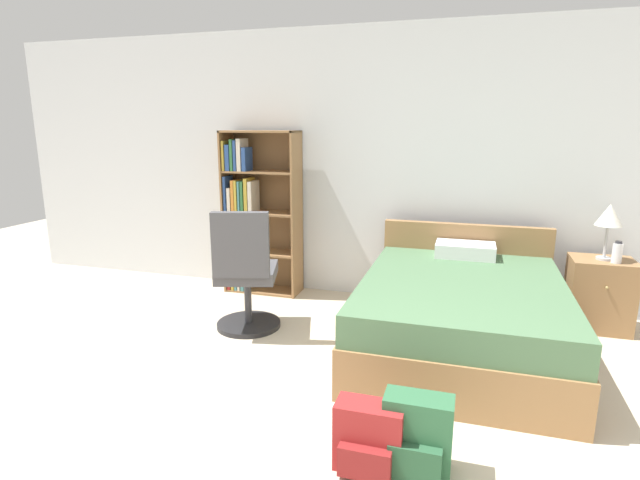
{
  "coord_description": "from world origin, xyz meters",
  "views": [
    {
      "loc": [
        0.46,
        -1.58,
        1.69
      ],
      "look_at": [
        -0.62,
        1.98,
        0.83
      ],
      "focal_mm": 28.0,
      "sensor_mm": 36.0,
      "label": 1
    }
  ],
  "objects": [
    {
      "name": "wall_back",
      "position": [
        0.0,
        3.23,
        1.3
      ],
      "size": [
        9.0,
        0.06,
        2.6
      ],
      "color": "silver",
      "rests_on": "ground_plane"
    },
    {
      "name": "bed",
      "position": [
        0.45,
        2.16,
        0.29
      ],
      "size": [
        1.47,
        1.93,
        0.82
      ],
      "color": "olive",
      "rests_on": "ground_plane"
    },
    {
      "name": "nightstand",
      "position": [
        1.55,
        2.9,
        0.3
      ],
      "size": [
        0.49,
        0.41,
        0.61
      ],
      "color": "olive",
      "rests_on": "ground_plane"
    },
    {
      "name": "office_chair",
      "position": [
        -1.26,
        1.99,
        0.48
      ],
      "size": [
        0.6,
        0.67,
        1.05
      ],
      "color": "#232326",
      "rests_on": "ground_plane"
    },
    {
      "name": "bookshelf",
      "position": [
        -1.64,
        3.01,
        0.84
      ],
      "size": [
        0.77,
        0.32,
        1.64
      ],
      "color": "olive",
      "rests_on": "ground_plane"
    },
    {
      "name": "backpack_green",
      "position": [
        0.29,
        0.64,
        0.19
      ],
      "size": [
        0.34,
        0.23,
        0.4
      ],
      "color": "#2D603D",
      "rests_on": "ground_plane"
    },
    {
      "name": "backpack_red",
      "position": [
        0.05,
        0.59,
        0.17
      ],
      "size": [
        0.34,
        0.23,
        0.35
      ],
      "color": "maroon",
      "rests_on": "ground_plane"
    },
    {
      "name": "table_lamp",
      "position": [
        1.55,
        2.9,
        0.96
      ],
      "size": [
        0.21,
        0.21,
        0.46
      ],
      "color": "#B2B2B7",
      "rests_on": "nightstand"
    },
    {
      "name": "water_bottle",
      "position": [
        1.62,
        2.81,
        0.69
      ],
      "size": [
        0.08,
        0.08,
        0.18
      ],
      "color": "silver",
      "rests_on": "nightstand"
    }
  ]
}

